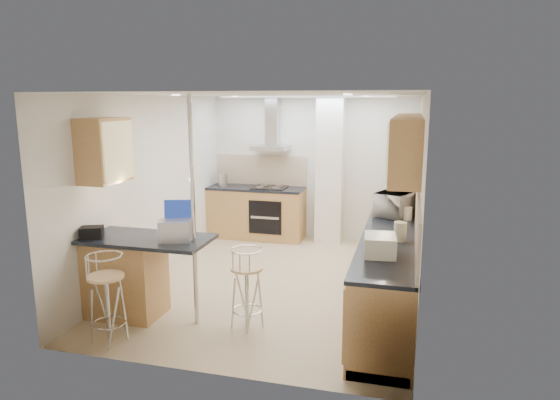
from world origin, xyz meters
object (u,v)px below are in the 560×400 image
(bar_stool_near, at_px, (107,299))
(bread_bin, at_px, (380,245))
(bar_stool_end, at_px, (247,288))
(microwave, at_px, (396,204))
(laptop, at_px, (175,230))

(bar_stool_near, bearing_deg, bread_bin, 8.70)
(bar_stool_end, bearing_deg, bar_stool_near, 124.10)
(microwave, height_order, laptop, microwave)
(bar_stool_near, relative_size, bar_stool_end, 1.05)
(bar_stool_end, bearing_deg, laptop, 100.33)
(microwave, distance_m, bar_stool_near, 3.77)
(laptop, height_order, bar_stool_near, laptop)
(laptop, bearing_deg, microwave, 21.45)
(laptop, distance_m, bread_bin, 2.17)
(laptop, height_order, bar_stool_end, laptop)
(bar_stool_end, height_order, bread_bin, bread_bin)
(bar_stool_end, bearing_deg, microwave, -32.68)
(bar_stool_near, bearing_deg, microwave, 36.45)
(laptop, relative_size, bread_bin, 0.86)
(bar_stool_near, xyz_separation_m, bread_bin, (2.63, 0.72, 0.55))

